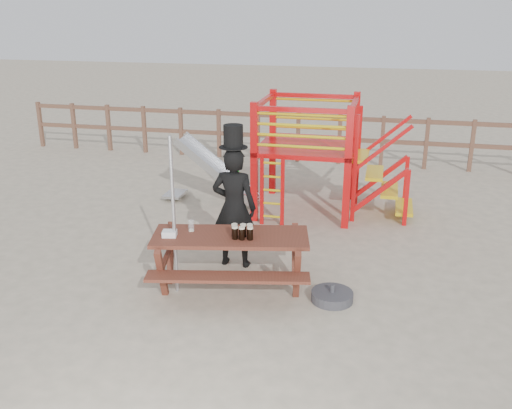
% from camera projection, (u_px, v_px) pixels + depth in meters
% --- Properties ---
extents(ground, '(60.00, 60.00, 0.00)m').
position_uv_depth(ground, '(250.00, 298.00, 7.46)').
color(ground, '#BFAF95').
rests_on(ground, ground).
extents(back_fence, '(15.09, 0.09, 1.20)m').
position_uv_depth(back_fence, '(319.00, 133.00, 13.65)').
color(back_fence, brown).
rests_on(back_fence, ground).
extents(playground_fort, '(4.71, 1.84, 2.10)m').
position_uv_depth(playground_fort, '(303.00, 153.00, 10.37)').
color(playground_fort, red).
rests_on(playground_fort, ground).
extents(picnic_table, '(2.27, 1.78, 0.79)m').
position_uv_depth(picnic_table, '(231.00, 255.00, 7.52)').
color(picnic_table, maroon).
rests_on(picnic_table, ground).
extents(man_with_hat, '(0.65, 0.43, 2.08)m').
position_uv_depth(man_with_hat, '(234.00, 204.00, 8.13)').
color(man_with_hat, black).
rests_on(man_with_hat, ground).
extents(metal_pole, '(0.05, 0.05, 2.12)m').
position_uv_depth(metal_pole, '(174.00, 217.00, 7.30)').
color(metal_pole, '#B2B2B7').
rests_on(metal_pole, ground).
extents(parasol_base, '(0.54, 0.54, 0.23)m').
position_uv_depth(parasol_base, '(332.00, 296.00, 7.36)').
color(parasol_base, '#38373D').
rests_on(parasol_base, ground).
extents(paper_bag, '(0.20, 0.17, 0.08)m').
position_uv_depth(paper_bag, '(170.00, 234.00, 7.37)').
color(paper_bag, white).
rests_on(paper_bag, picnic_table).
extents(stout_pints, '(0.30, 0.20, 0.17)m').
position_uv_depth(stout_pints, '(242.00, 232.00, 7.31)').
color(stout_pints, black).
rests_on(stout_pints, picnic_table).
extents(empty_glasses, '(0.08, 0.08, 0.15)m').
position_uv_depth(empty_glasses, '(191.00, 226.00, 7.54)').
color(empty_glasses, silver).
rests_on(empty_glasses, picnic_table).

